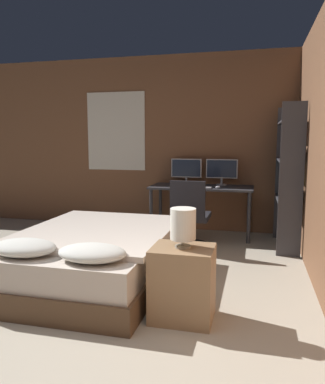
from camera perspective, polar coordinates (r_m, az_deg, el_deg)
The scene contains 12 objects.
ground_plane at distance 2.71m, azimuth -15.41°, elevation -23.55°, with size 20.00×20.00×0.00m, color #B2A893.
wall_back at distance 5.92m, azimuth 2.43°, elevation 7.40°, with size 12.00×0.08×2.70m.
bed at distance 3.82m, azimuth -10.29°, elevation -9.60°, with size 1.43×1.94×0.60m.
nightstand at distance 3.02m, azimuth 3.08°, elevation -13.71°, with size 0.48×0.40×0.58m.
bedside_lamp at distance 2.88m, azimuth 3.15°, elevation -4.96°, with size 0.20×0.20×0.31m.
desk at distance 5.51m, azimuth 5.96°, elevation -0.01°, with size 1.48×0.65×0.74m.
monitor_left at distance 5.73m, azimuth 3.65°, elevation 3.45°, with size 0.47×0.16×0.39m.
monitor_right at distance 5.66m, azimuth 9.02°, elevation 3.31°, with size 0.47×0.16×0.39m.
keyboard at distance 5.28m, azimuth 5.63°, elevation 0.71°, with size 0.34×0.13×0.02m.
computer_mouse at distance 5.25m, azimuth 8.45°, elevation 0.71°, with size 0.07×0.05×0.04m.
office_chair at distance 4.88m, azimuth 4.14°, elevation -4.36°, with size 0.52×0.52×0.90m.
bookshelf at distance 5.03m, azimuth 18.73°, elevation 2.72°, with size 0.28×0.91×1.85m.
Camera 1 is at (1.18, -2.00, 1.40)m, focal length 35.00 mm.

